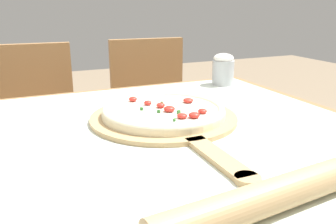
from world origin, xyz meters
TOP-DOWN VIEW (x-y plane):
  - dining_table at (0.00, 0.00)m, footprint 1.10×1.04m
  - towel_cloth at (0.00, 0.00)m, footprint 1.02×0.96m
  - pizza_peel at (0.03, 0.06)m, footprint 0.40×0.62m
  - pizza at (0.03, 0.09)m, footprint 0.34×0.34m
  - rolling_pin at (-0.01, -0.40)m, footprint 0.49×0.09m
  - chair_left at (-0.29, 0.85)m, footprint 0.42×0.42m
  - chair_right at (0.28, 0.85)m, footprint 0.43×0.43m
  - flour_cup at (0.41, 0.39)m, footprint 0.08×0.08m

SIDE VIEW (x-z plane):
  - chair_left at x=-0.29m, z-range 0.07..0.97m
  - chair_right at x=0.28m, z-range 0.07..0.97m
  - dining_table at x=0.00m, z-range 0.27..1.03m
  - towel_cloth at x=0.00m, z-range 0.76..0.76m
  - pizza_peel at x=0.03m, z-range 0.76..0.78m
  - pizza at x=0.03m, z-range 0.77..0.81m
  - rolling_pin at x=-0.01m, z-range 0.76..0.82m
  - flour_cup at x=0.41m, z-range 0.76..0.89m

